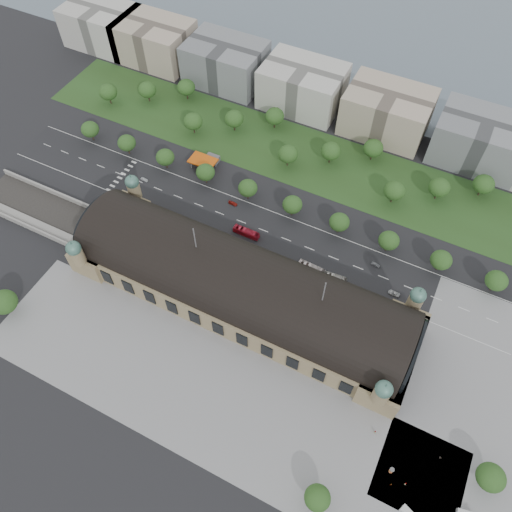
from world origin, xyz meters
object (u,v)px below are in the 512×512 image
at_px(bus_mid, 311,268).
at_px(bus_east, 334,278).
at_px(parked_car_2, 140,210).
at_px(pedestrian_5, 405,484).
at_px(traffic_car_3, 233,203).
at_px(parked_car_4, 176,223).
at_px(traffic_car_5, 375,265).
at_px(pedestrian_1, 391,484).
at_px(advertising_column, 391,470).
at_px(pedestrian_2, 440,458).
at_px(bus_west, 246,232).
at_px(petrol_station, 208,160).
at_px(pedestrian_0, 375,432).
at_px(parked_car_6, 201,236).
at_px(traffic_car_6, 394,293).
at_px(traffic_car_4, 314,269).
at_px(parked_car_5, 216,241).
at_px(parked_car_0, 123,197).
at_px(parked_car_1, 119,203).
at_px(traffic_car_1, 144,180).
at_px(parked_car_3, 172,220).

distance_m(bus_mid, bus_east, 10.94).
xyz_separation_m(parked_car_2, pedestrian_5, (153.42, -62.80, 0.20)).
bearing_deg(traffic_car_3, parked_car_4, 142.90).
bearing_deg(traffic_car_3, traffic_car_5, -91.56).
bearing_deg(pedestrian_1, advertising_column, 53.18).
height_order(bus_east, pedestrian_2, bus_east).
bearing_deg(bus_west, bus_mid, -97.74).
xyz_separation_m(petrol_station, pedestrian_0, (124.49, -94.19, -1.96)).
bearing_deg(parked_car_6, traffic_car_6, 74.14).
distance_m(traffic_car_4, bus_mid, 1.62).
distance_m(traffic_car_6, advertising_column, 74.07).
relative_size(bus_mid, bus_east, 1.14).
relative_size(traffic_car_6, parked_car_5, 0.87).
bearing_deg(pedestrian_0, parked_car_0, 161.25).
bearing_deg(pedestrian_1, bus_east, 69.60).
bearing_deg(parked_car_2, traffic_car_3, 98.35).
distance_m(traffic_car_4, parked_car_4, 70.15).
relative_size(parked_car_2, pedestrian_5, 2.65).
bearing_deg(bus_mid, parked_car_1, 96.33).
bearing_deg(parked_car_6, pedestrian_5, 39.76).
xyz_separation_m(parked_car_2, parked_car_6, (35.16, -0.81, 0.16)).
bearing_deg(petrol_station, traffic_car_3, -37.51).
bearing_deg(parked_car_2, pedestrian_1, 42.71).
distance_m(parked_car_4, advertising_column, 141.52).
bearing_deg(bus_west, pedestrian_5, -125.89).
distance_m(parked_car_1, pedestrian_0, 158.64).
relative_size(bus_mid, pedestrian_1, 7.04).
xyz_separation_m(traffic_car_4, pedestrian_0, (48.03, -56.46, 0.22)).
xyz_separation_m(traffic_car_1, bus_mid, (98.98, -12.87, 1.17)).
bearing_deg(petrol_station, traffic_car_4, -26.26).
bearing_deg(parked_car_2, petrol_station, 138.85).
distance_m(parked_car_5, bus_east, 57.43).
distance_m(petrol_station, bus_east, 94.41).
height_order(traffic_car_5, parked_car_3, parked_car_3).
height_order(parked_car_0, pedestrian_1, pedestrian_1).
height_order(advertising_column, pedestrian_2, advertising_column).
bearing_deg(advertising_column, parked_car_6, 151.84).
bearing_deg(traffic_car_6, bus_west, -87.06).
distance_m(parked_car_1, parked_car_2, 12.41).
xyz_separation_m(parked_car_3, pedestrian_1, (131.58, -66.63, 0.18)).
height_order(traffic_car_5, pedestrian_1, pedestrian_1).
bearing_deg(parked_car_5, traffic_car_4, 73.05).
bearing_deg(traffic_car_1, parked_car_3, -117.13).
bearing_deg(bus_mid, traffic_car_1, 85.54).
bearing_deg(pedestrian_5, traffic_car_4, -141.93).
bearing_deg(pedestrian_1, parked_car_2, 101.12).
height_order(parked_car_1, pedestrian_2, pedestrian_2).
height_order(pedestrian_2, pedestrian_5, pedestrian_5).
relative_size(traffic_car_3, parked_car_1, 0.92).
bearing_deg(traffic_car_1, bus_east, -92.43).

